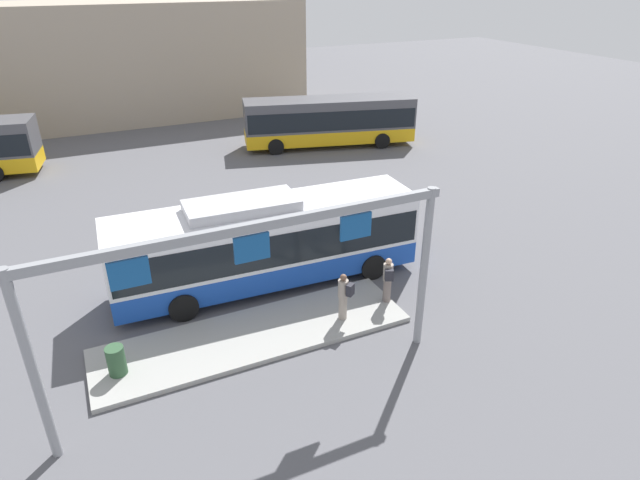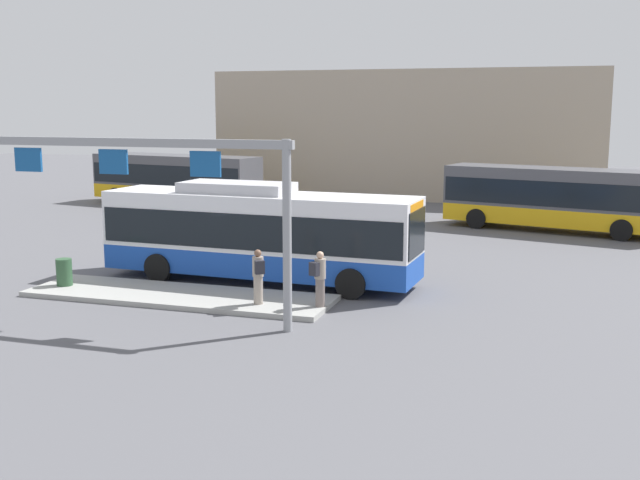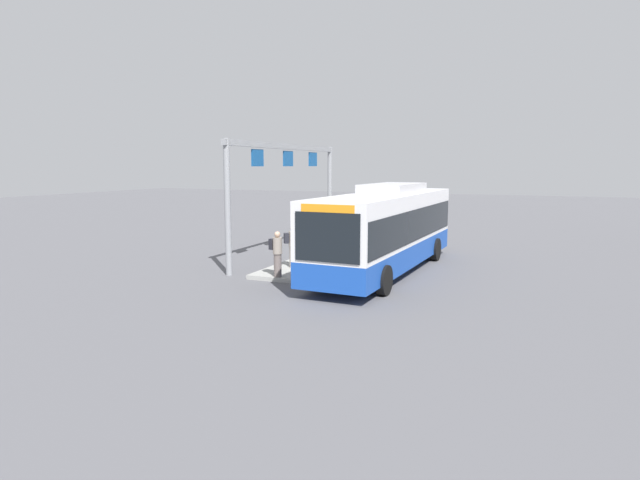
{
  "view_description": "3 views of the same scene",
  "coord_description": "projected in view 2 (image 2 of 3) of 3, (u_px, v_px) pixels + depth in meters",
  "views": [
    {
      "loc": [
        -5.68,
        -16.58,
        10.59
      ],
      "look_at": [
        2.07,
        -0.12,
        1.4
      ],
      "focal_mm": 30.4,
      "sensor_mm": 36.0,
      "label": 1
    },
    {
      "loc": [
        9.96,
        -24.31,
        6.02
      ],
      "look_at": [
        2.49,
        -0.91,
        1.76
      ],
      "focal_mm": 43.12,
      "sensor_mm": 36.0,
      "label": 2
    },
    {
      "loc": [
        20.15,
        5.64,
        4.18
      ],
      "look_at": [
        3.15,
        -1.49,
        1.6
      ],
      "focal_mm": 29.85,
      "sensor_mm": 36.0,
      "label": 3
    }
  ],
  "objects": [
    {
      "name": "ground_plane",
      "position": [
        260.0,
        282.0,
        26.83
      ],
      "size": [
        120.0,
        120.0,
        0.0
      ],
      "primitive_type": "plane",
      "color": "#56565B"
    },
    {
      "name": "platform_curb",
      "position": [
        179.0,
        296.0,
        24.52
      ],
      "size": [
        10.0,
        2.8,
        0.16
      ],
      "primitive_type": "cube",
      "color": "#9E9E99",
      "rests_on": "ground"
    },
    {
      "name": "bus_main",
      "position": [
        259.0,
        231.0,
        26.52
      ],
      "size": [
        11.21,
        3.07,
        3.46
      ],
      "rotation": [
        0.0,
        0.0,
        -0.05
      ],
      "color": "#1947AD",
      "rests_on": "ground"
    },
    {
      "name": "bus_background_left",
      "position": [
        176.0,
        176.0,
        47.62
      ],
      "size": [
        11.55,
        4.51,
        3.1
      ],
      "rotation": [
        0.0,
        0.0,
        2.96
      ],
      "color": "#EAAD14",
      "rests_on": "ground"
    },
    {
      "name": "bus_background_right",
      "position": [
        558.0,
        195.0,
        37.41
      ],
      "size": [
        11.21,
        5.13,
        3.1
      ],
      "rotation": [
        0.0,
        0.0,
        2.89
      ],
      "color": "#EAAD14",
      "rests_on": "ground"
    },
    {
      "name": "person_boarding",
      "position": [
        319.0,
        277.0,
        22.72
      ],
      "size": [
        0.5,
        0.6,
        1.67
      ],
      "rotation": [
        0.0,
        0.0,
        1.15
      ],
      "color": "slate",
      "rests_on": "platform_curb"
    },
    {
      "name": "person_waiting_near",
      "position": [
        258.0,
        275.0,
        23.01
      ],
      "size": [
        0.55,
        0.6,
        1.67
      ],
      "rotation": [
        0.0,
        0.0,
        2.16
      ],
      "color": "gray",
      "rests_on": "platform_curb"
    },
    {
      "name": "platform_sign_gantry",
      "position": [
        114.0,
        185.0,
        21.82
      ],
      "size": [
        10.84,
        0.24,
        5.2
      ],
      "color": "gray",
      "rests_on": "ground"
    },
    {
      "name": "station_building",
      "position": [
        410.0,
        134.0,
        52.82
      ],
      "size": [
        25.48,
        8.0,
        8.41
      ],
      "primitive_type": "cube",
      "color": "tan",
      "rests_on": "ground"
    },
    {
      "name": "trash_bin",
      "position": [
        64.0,
        272.0,
        25.52
      ],
      "size": [
        0.52,
        0.52,
        0.9
      ],
      "primitive_type": "cylinder",
      "color": "#2D5133",
      "rests_on": "platform_curb"
    }
  ]
}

